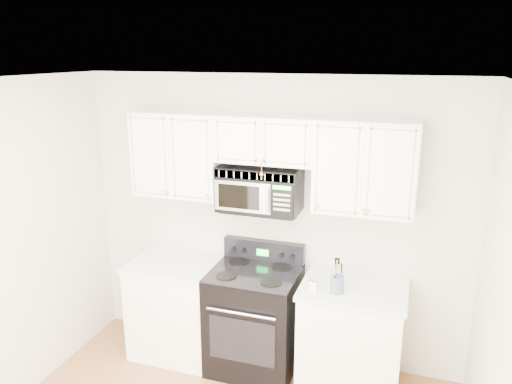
% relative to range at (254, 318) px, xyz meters
% --- Properties ---
extents(room, '(3.51, 3.51, 2.61)m').
position_rel_range_xyz_m(room, '(0.06, -1.43, 0.82)').
color(room, brown).
rests_on(room, ground).
extents(base_cabinet_left, '(0.86, 0.65, 0.92)m').
position_rel_range_xyz_m(base_cabinet_left, '(-0.74, 0.01, -0.06)').
color(base_cabinet_left, white).
rests_on(base_cabinet_left, ground).
extents(base_cabinet_right, '(0.86, 0.65, 0.92)m').
position_rel_range_xyz_m(base_cabinet_right, '(0.86, 0.01, -0.06)').
color(base_cabinet_right, white).
rests_on(base_cabinet_right, ground).
extents(range, '(0.76, 0.69, 1.12)m').
position_rel_range_xyz_m(range, '(0.00, 0.00, 0.00)').
color(range, black).
rests_on(range, ground).
extents(upper_cabinets, '(2.44, 0.37, 0.75)m').
position_rel_range_xyz_m(upper_cabinets, '(0.06, 0.15, 1.45)').
color(upper_cabinets, white).
rests_on(upper_cabinets, ground).
extents(microwave, '(0.70, 0.40, 0.39)m').
position_rel_range_xyz_m(microwave, '(0.00, 0.14, 1.16)').
color(microwave, black).
rests_on(microwave, ground).
extents(utensil_crock, '(0.11, 0.11, 0.30)m').
position_rel_range_xyz_m(utensil_crock, '(0.74, -0.13, 0.51)').
color(utensil_crock, '#41576D').
rests_on(utensil_crock, base_cabinet_right).
extents(shaker_salt, '(0.04, 0.04, 0.09)m').
position_rel_range_xyz_m(shaker_salt, '(0.57, -0.16, 0.48)').
color(shaker_salt, white).
rests_on(shaker_salt, base_cabinet_right).
extents(shaker_pepper, '(0.04, 0.04, 0.09)m').
position_rel_range_xyz_m(shaker_pepper, '(0.53, -0.14, 0.48)').
color(shaker_pepper, white).
rests_on(shaker_pepper, base_cabinet_right).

